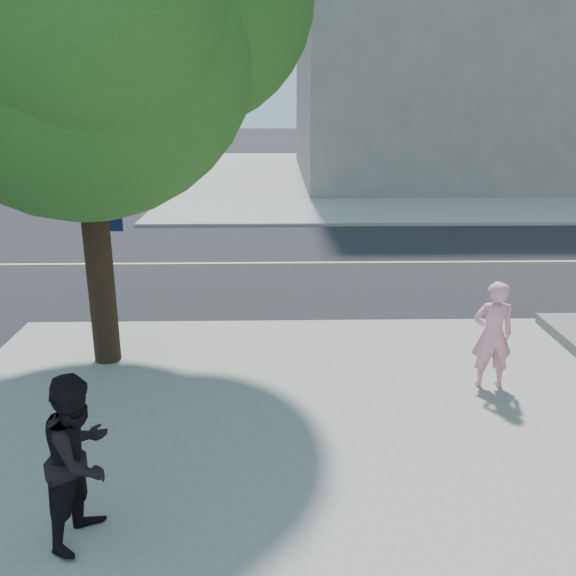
{
  "coord_description": "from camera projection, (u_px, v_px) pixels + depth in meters",
  "views": [
    {
      "loc": [
        3.59,
        -10.72,
        4.16
      ],
      "look_at": [
        3.78,
        -1.72,
        1.3
      ],
      "focal_mm": 38.19,
      "sensor_mm": 36.0,
      "label": 1
    }
  ],
  "objects": [
    {
      "name": "ground",
      "position": [
        83.0,
        328.0,
        11.4
      ],
      "size": [
        140.0,
        140.0,
        0.0
      ],
      "primitive_type": "plane",
      "color": "black",
      "rests_on": "ground"
    },
    {
      "name": "sidewalk_ne",
      "position": [
        463.0,
        176.0,
        32.15
      ],
      "size": [
        29.0,
        25.0,
        0.12
      ],
      "primitive_type": "cube",
      "color": "gray",
      "rests_on": "ground"
    },
    {
      "name": "road_ew",
      "position": [
        135.0,
        264.0,
        15.69
      ],
      "size": [
        140.0,
        9.0,
        0.01
      ],
      "primitive_type": "cube",
      "color": "black",
      "rests_on": "ground"
    },
    {
      "name": "man_on_phone",
      "position": [
        492.0,
        335.0,
        8.65
      ],
      "size": [
        0.59,
        0.4,
        1.58
      ],
      "primitive_type": "imported",
      "rotation": [
        0.0,
        0.0,
        3.11
      ],
      "color": "pink",
      "rests_on": "sidewalk_se"
    },
    {
      "name": "pedestrian",
      "position": [
        80.0,
        458.0,
        5.64
      ],
      "size": [
        0.83,
        0.96,
        1.68
      ],
      "primitive_type": "imported",
      "rotation": [
        0.0,
        0.0,
        1.29
      ],
      "color": "black",
      "rests_on": "sidewalk_se"
    },
    {
      "name": "filler_ne",
      "position": [
        482.0,
        32.0,
        30.5
      ],
      "size": [
        18.0,
        16.0,
        14.0
      ],
      "primitive_type": "cube",
      "color": "slate",
      "rests_on": "sidewalk_ne"
    }
  ]
}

